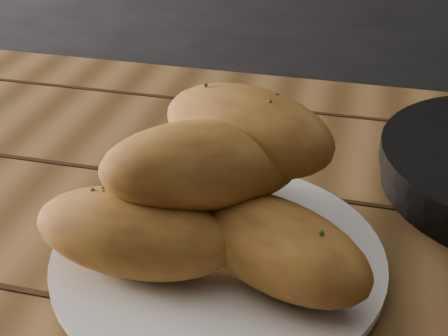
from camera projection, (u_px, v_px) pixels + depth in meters
plate at (218, 259)px, 0.54m from camera, size 0.29×0.29×0.02m
bread_rolls at (217, 191)px, 0.51m from camera, size 0.29×0.24×0.14m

